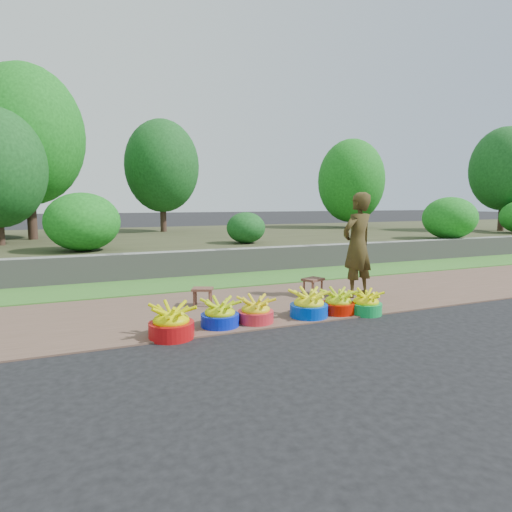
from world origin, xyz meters
name	(u,v)px	position (x,y,z in m)	size (l,w,h in m)	color
ground_plane	(321,323)	(0.00, 0.00, 0.00)	(120.00, 120.00, 0.00)	black
dirt_shoulder	(279,302)	(0.00, 1.25, 0.01)	(80.00, 2.50, 0.02)	brown
grass_verge	(235,280)	(0.00, 3.25, 0.02)	(80.00, 1.50, 0.04)	#3B7828
retaining_wall	(222,262)	(0.00, 4.10, 0.28)	(80.00, 0.35, 0.55)	gray
earth_bank	(174,243)	(0.00, 9.00, 0.25)	(80.00, 10.00, 0.50)	#3A3C23
vegetation	(21,160)	(-4.23, 9.11, 2.74)	(31.22, 8.62, 4.88)	#37251C
basin_a	(171,323)	(-1.93, 0.13, 0.18)	(0.53, 0.53, 0.39)	#B00C0F
basin_b	(220,315)	(-1.28, 0.32, 0.16)	(0.48, 0.48, 0.36)	#071CC3
basin_c	(256,312)	(-0.80, 0.31, 0.16)	(0.47, 0.47, 0.35)	red
basin_d	(309,305)	(-0.02, 0.28, 0.17)	(0.52, 0.52, 0.39)	#0038C9
basin_e	(338,303)	(0.45, 0.28, 0.16)	(0.47, 0.47, 0.35)	#BA1201
basin_f	(366,304)	(0.81, 0.13, 0.15)	(0.45, 0.45, 0.34)	#0E923F
stool_left	(203,292)	(-1.19, 1.43, 0.23)	(0.38, 0.34, 0.27)	brown
stool_right	(313,282)	(0.70, 1.39, 0.25)	(0.41, 0.36, 0.29)	brown
vendor_woman	(357,245)	(1.33, 1.07, 0.88)	(0.62, 0.41, 1.71)	black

